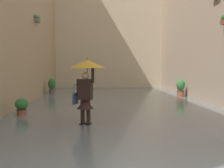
{
  "coord_description": "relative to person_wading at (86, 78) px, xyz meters",
  "views": [
    {
      "loc": [
        0.93,
        3.75,
        1.75
      ],
      "look_at": [
        0.5,
        -4.86,
        1.25
      ],
      "focal_mm": 49.86,
      "sensor_mm": 36.0,
      "label": 1
    }
  ],
  "objects": [
    {
      "name": "building_facade_far",
      "position": [
        -1.22,
        -15.86,
        3.95
      ],
      "size": [
        11.66,
        1.8,
        10.72
      ],
      "primitive_type": "cube",
      "color": "beige",
      "rests_on": "ground_plane"
    },
    {
      "name": "flood_water",
      "position": [
        -1.22,
        -4.91,
        -1.37
      ],
      "size": [
        8.86,
        26.1,
        0.08
      ],
      "primitive_type": "cube",
      "color": "slate",
      "rests_on": "ground_plane"
    },
    {
      "name": "potted_plant_mid_left",
      "position": [
        -4.88,
        -7.81,
        -0.86
      ],
      "size": [
        0.46,
        0.46,
        1.03
      ],
      "color": "#9E563D",
      "rests_on": "ground_plane"
    },
    {
      "name": "ground_plane",
      "position": [
        -1.22,
        -4.91,
        -1.41
      ],
      "size": [
        60.0,
        60.0,
        0.0
      ],
      "primitive_type": "plane",
      "color": "slate"
    },
    {
      "name": "person_wading",
      "position": [
        0.0,
        0.0,
        0.0
      ],
      "size": [
        1.06,
        1.06,
        1.99
      ],
      "color": "black",
      "rests_on": "ground_plane"
    },
    {
      "name": "potted_plant_far_right",
      "position": [
        2.27,
        -1.8,
        -1.05
      ],
      "size": [
        0.45,
        0.45,
        0.65
      ],
      "color": "brown",
      "rests_on": "ground_plane"
    },
    {
      "name": "potted_plant_mid_right",
      "position": [
        2.38,
        -9.8,
        -0.86
      ],
      "size": [
        0.44,
        0.44,
        1.02
      ],
      "color": "#66605B",
      "rests_on": "ground_plane"
    }
  ]
}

